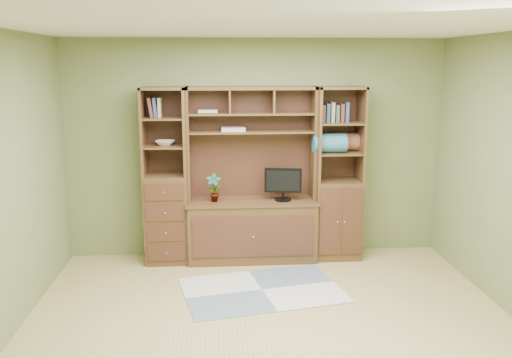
{
  "coord_description": "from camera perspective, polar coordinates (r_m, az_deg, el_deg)",
  "views": [
    {
      "loc": [
        -0.47,
        -4.43,
        2.31
      ],
      "look_at": [
        -0.05,
        1.2,
        1.1
      ],
      "focal_mm": 38.0,
      "sensor_mm": 36.0,
      "label": 1
    }
  ],
  "objects": [
    {
      "name": "rug",
      "position": [
        5.74,
        0.64,
        -11.59
      ],
      "size": [
        1.78,
        1.37,
        0.01
      ],
      "primitive_type": "cube",
      "rotation": [
        0.0,
        0.0,
        0.2
      ],
      "color": "#949999",
      "rests_on": "ground"
    },
    {
      "name": "center_hutch",
      "position": [
        6.31,
        -0.43,
        0.35
      ],
      "size": [
        1.54,
        0.53,
        2.05
      ],
      "primitive_type": "cube",
      "color": "#4C311A",
      "rests_on": "ground"
    },
    {
      "name": "bowl",
      "position": [
        6.3,
        -9.54,
        3.78
      ],
      "size": [
        0.22,
        0.22,
        0.05
      ],
      "primitive_type": "imported",
      "color": "silver",
      "rests_on": "left_tower"
    },
    {
      "name": "right_tower",
      "position": [
        6.5,
        8.6,
        0.55
      ],
      "size": [
        0.55,
        0.45,
        2.05
      ],
      "primitive_type": "cube",
      "color": "#4C311A",
      "rests_on": "ground"
    },
    {
      "name": "blanket_red",
      "position": [
        6.52,
        9.06,
        3.9
      ],
      "size": [
        0.39,
        0.21,
        0.21
      ],
      "primitive_type": "cube",
      "color": "brown",
      "rests_on": "right_tower"
    },
    {
      "name": "magazines",
      "position": [
        6.3,
        -2.41,
        5.27
      ],
      "size": [
        0.28,
        0.2,
        0.04
      ],
      "primitive_type": "cube",
      "color": "#B3A499",
      "rests_on": "center_hutch"
    },
    {
      "name": "orchid",
      "position": [
        6.29,
        -4.47,
        -0.93
      ],
      "size": [
        0.17,
        0.12,
        0.33
      ],
      "primitive_type": "imported",
      "color": "#AA5939",
      "rests_on": "center_hutch"
    },
    {
      "name": "monitor",
      "position": [
        6.32,
        2.87,
        0.07
      ],
      "size": [
        0.46,
        0.27,
        0.53
      ],
      "primitive_type": "cube",
      "rotation": [
        0.0,
        0.0,
        -0.17
      ],
      "color": "black",
      "rests_on": "center_hutch"
    },
    {
      "name": "blanket_teal",
      "position": [
        6.36,
        7.74,
        3.77
      ],
      "size": [
        0.39,
        0.22,
        0.22
      ],
      "primitive_type": "cube",
      "color": "#2D6777",
      "rests_on": "right_tower"
    },
    {
      "name": "left_tower",
      "position": [
        6.37,
        -9.48,
        0.28
      ],
      "size": [
        0.5,
        0.45,
        2.05
      ],
      "primitive_type": "cube",
      "color": "#4C311A",
      "rests_on": "ground"
    },
    {
      "name": "room",
      "position": [
        4.57,
        1.77,
        -0.68
      ],
      "size": [
        4.6,
        4.1,
        2.64
      ],
      "color": "tan",
      "rests_on": "ground"
    }
  ]
}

